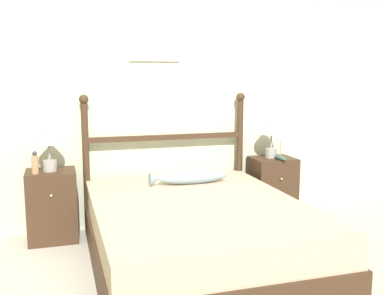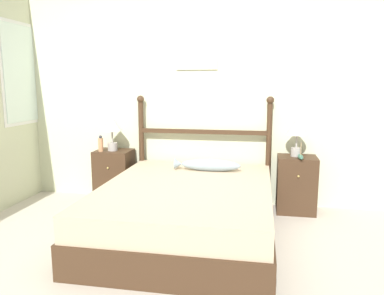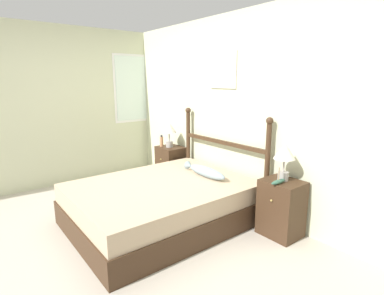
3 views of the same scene
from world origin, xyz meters
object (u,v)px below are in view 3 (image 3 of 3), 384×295
(nightstand_left, at_px, (171,166))
(fish_pillow, at_px, (205,171))
(model_boat, at_px, (278,182))
(nightstand_right, at_px, (281,208))
(table_lamp_right, at_px, (285,154))
(table_lamp_left, at_px, (169,129))
(bed, at_px, (162,203))
(bottle, at_px, (162,141))

(nightstand_left, bearing_deg, fish_pillow, -13.39)
(nightstand_left, xyz_separation_m, model_boat, (2.18, -0.11, 0.34))
(nightstand_right, relative_size, table_lamp_right, 1.55)
(nightstand_right, bearing_deg, table_lamp_left, -179.46)
(bed, height_order, nightstand_right, nightstand_right)
(nightstand_right, distance_m, table_lamp_left, 2.25)
(table_lamp_left, xyz_separation_m, table_lamp_right, (2.14, 0.04, 0.00))
(bed, height_order, table_lamp_right, table_lamp_right)
(bed, relative_size, fish_pillow, 2.85)
(table_lamp_left, bearing_deg, table_lamp_right, 0.98)
(nightstand_right, height_order, bottle, bottle)
(nightstand_left, distance_m, bottle, 0.43)
(table_lamp_right, xyz_separation_m, fish_pillow, (-0.95, -0.30, -0.36))
(fish_pillow, bearing_deg, table_lamp_left, 167.54)
(bed, height_order, fish_pillow, fish_pillow)
(bed, distance_m, nightstand_right, 1.39)
(model_boat, bearing_deg, table_lamp_right, 105.85)
(nightstand_left, height_order, table_lamp_left, table_lamp_left)
(bed, distance_m, bottle, 1.51)
(table_lamp_left, relative_size, model_boat, 1.77)
(nightstand_left, xyz_separation_m, nightstand_right, (2.16, 0.00, 0.00))
(bed, distance_m, nightstand_left, 1.39)
(bottle, relative_size, fish_pillow, 0.27)
(bed, bearing_deg, table_lamp_right, 40.03)
(nightstand_right, height_order, fish_pillow, nightstand_right)
(nightstand_right, height_order, table_lamp_left, table_lamp_left)
(table_lamp_left, bearing_deg, nightstand_right, 0.54)
(nightstand_right, xyz_separation_m, bottle, (-2.28, -0.09, 0.41))
(table_lamp_left, xyz_separation_m, fish_pillow, (1.20, -0.26, -0.36))
(table_lamp_left, relative_size, bottle, 2.11)
(model_boat, bearing_deg, nightstand_right, 99.47)
(nightstand_right, bearing_deg, fish_pillow, -163.52)
(table_lamp_left, distance_m, bottle, 0.25)
(nightstand_right, xyz_separation_m, fish_pillow, (-0.96, -0.28, 0.25))
(fish_pillow, bearing_deg, model_boat, 9.85)
(model_boat, xyz_separation_m, fish_pillow, (-0.98, -0.17, -0.10))
(bed, height_order, model_boat, model_boat)
(table_lamp_left, distance_m, table_lamp_right, 2.14)
(bed, relative_size, bottle, 10.58)
(bed, xyz_separation_m, nightstand_left, (-1.08, 0.88, 0.07))
(bed, bearing_deg, table_lamp_left, 141.63)
(nightstand_right, relative_size, bottle, 3.26)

